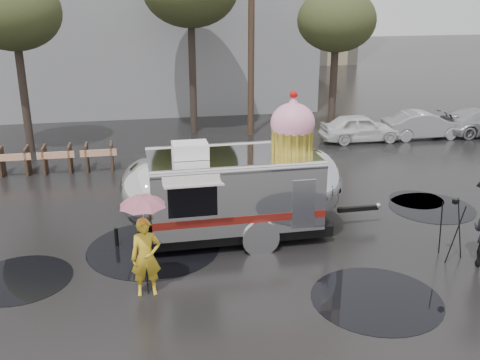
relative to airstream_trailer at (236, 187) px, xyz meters
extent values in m
plane|color=black|center=(0.07, -3.34, -1.42)|extent=(120.00, 120.00, 0.00)
cylinder|color=black|center=(-5.45, -1.47, -1.42)|extent=(2.44, 2.44, 0.01)
cylinder|color=black|center=(-2.28, -0.40, -1.42)|extent=(3.48, 3.48, 0.01)
cylinder|color=black|center=(2.46, -3.82, -1.42)|extent=(2.89, 2.89, 0.01)
cylinder|color=black|center=(6.18, 1.61, -1.42)|extent=(1.71, 1.71, 0.01)
cylinder|color=black|center=(6.33, 0.88, -1.42)|extent=(2.61, 2.61, 0.01)
cylinder|color=#473323|center=(2.57, 10.66, 3.08)|extent=(0.28, 0.28, 9.00)
cylinder|color=#382D26|center=(-6.93, 9.66, 1.50)|extent=(0.32, 0.32, 5.85)
ellipsoid|color=#2E3619|center=(-6.93, 9.66, 4.10)|extent=(3.64, 3.64, 2.86)
cylinder|color=#382D26|center=(0.07, 11.66, 1.95)|extent=(0.32, 0.32, 6.75)
cylinder|color=#382D26|center=(6.07, 9.66, 1.28)|extent=(0.32, 0.32, 5.40)
ellipsoid|color=#2E3619|center=(6.07, 9.66, 3.68)|extent=(3.36, 3.36, 2.64)
cube|color=#473323|center=(-7.43, 6.66, -0.92)|extent=(0.08, 0.80, 1.00)
cube|color=#473323|center=(-6.53, 6.66, -0.92)|extent=(0.08, 0.80, 1.00)
cube|color=#E5590C|center=(-6.98, 6.28, -0.67)|extent=(1.30, 0.04, 0.25)
cube|color=#473323|center=(-5.93, 6.66, -0.92)|extent=(0.08, 0.80, 1.00)
cube|color=#473323|center=(-5.03, 6.66, -0.92)|extent=(0.08, 0.80, 1.00)
cube|color=#E5590C|center=(-5.48, 6.28, -0.67)|extent=(1.30, 0.04, 0.25)
cube|color=#473323|center=(-4.43, 6.66, -0.92)|extent=(0.08, 0.80, 1.00)
cube|color=#473323|center=(-3.53, 6.66, -0.92)|extent=(0.08, 0.80, 1.00)
cube|color=#E5590C|center=(-3.98, 6.28, -0.67)|extent=(1.30, 0.04, 0.25)
imported|color=silver|center=(7.07, 8.66, -0.72)|extent=(4.00, 1.80, 1.40)
imported|color=#B2B2B7|center=(10.07, 8.66, -0.72)|extent=(4.00, 1.80, 1.40)
cube|color=silver|center=(-0.09, 0.00, 0.00)|extent=(4.49, 2.41, 1.82)
ellipsoid|color=silver|center=(2.13, 0.04, 0.00)|extent=(1.56, 2.36, 1.82)
ellipsoid|color=silver|center=(-2.32, -0.04, 0.00)|extent=(1.56, 2.36, 1.82)
cube|color=black|center=(-0.09, 0.00, -1.07)|extent=(5.10, 2.12, 0.30)
cylinder|color=black|center=(0.43, -1.03, -1.07)|extent=(0.71, 0.24, 0.71)
cylinder|color=black|center=(0.39, 1.06, -1.07)|extent=(0.71, 0.24, 0.71)
cylinder|color=silver|center=(0.43, -1.17, -1.02)|extent=(0.97, 0.12, 0.97)
cube|color=black|center=(3.55, 0.07, -0.91)|extent=(1.22, 0.14, 0.12)
sphere|color=silver|center=(4.16, 0.08, -0.86)|extent=(0.16, 0.16, 0.16)
cylinder|color=black|center=(-3.23, -0.05, -1.17)|extent=(0.10, 0.10, 0.51)
cube|color=#61140F|center=(-0.07, -1.15, -0.46)|extent=(4.45, 0.11, 0.20)
cube|color=#61140F|center=(-0.12, 1.16, -0.46)|extent=(4.45, 0.11, 0.20)
cube|color=black|center=(-1.29, -1.19, 0.15)|extent=(1.21, 0.05, 0.81)
cube|color=#AEAAA2|center=(-1.28, -1.43, 0.65)|extent=(1.43, 0.53, 0.14)
cube|color=silver|center=(1.55, -1.14, -0.16)|extent=(0.61, 0.04, 1.32)
cube|color=white|center=(-1.21, -0.02, 1.11)|extent=(0.92, 0.67, 0.38)
cylinder|color=gold|center=(1.52, 0.03, 1.21)|extent=(1.07, 1.07, 0.61)
ellipsoid|color=#F79FBA|center=(1.52, 0.03, 1.70)|extent=(1.20, 1.20, 1.05)
cone|color=#F79FBA|center=(1.52, 0.03, 2.22)|extent=(0.52, 0.52, 0.40)
sphere|color=red|center=(1.52, 0.03, 2.45)|extent=(0.21, 0.21, 0.20)
imported|color=gold|center=(-2.49, -2.65, -0.51)|extent=(0.67, 0.46, 1.81)
imported|color=pink|center=(-2.49, -2.65, 0.55)|extent=(1.24, 1.24, 0.84)
cylinder|color=black|center=(-2.49, -2.65, -0.60)|extent=(0.02, 0.02, 1.65)
cylinder|color=black|center=(5.32, -2.21, -0.66)|extent=(0.13, 0.34, 1.54)
cylinder|color=black|center=(4.86, -2.11, -0.66)|extent=(0.25, 0.27, 1.54)
cylinder|color=black|center=(5.01, -2.55, -0.66)|extent=(0.35, 0.10, 1.54)
cube|color=black|center=(5.06, -2.29, 0.12)|extent=(0.16, 0.14, 0.11)
camera|label=1|loc=(-2.46, -13.90, 5.18)|focal=42.00mm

